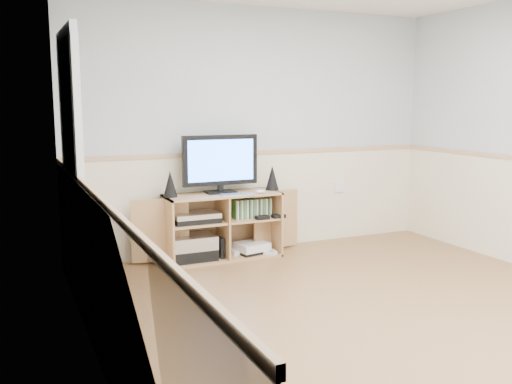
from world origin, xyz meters
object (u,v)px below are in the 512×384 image
(media_cabinet, at_px, (221,224))
(monitor, at_px, (220,162))
(keyboard, at_px, (238,194))
(game_consoles, at_px, (250,248))

(media_cabinet, bearing_deg, monitor, -90.00)
(media_cabinet, bearing_deg, keyboard, -61.42)
(media_cabinet, distance_m, game_consoles, 0.40)
(monitor, height_order, game_consoles, monitor)
(keyboard, height_order, game_consoles, keyboard)
(keyboard, xyz_separation_m, game_consoles, (0.19, 0.13, -0.59))
(media_cabinet, relative_size, monitor, 2.31)
(monitor, bearing_deg, media_cabinet, 90.00)
(keyboard, distance_m, game_consoles, 0.63)
(monitor, bearing_deg, game_consoles, -11.66)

